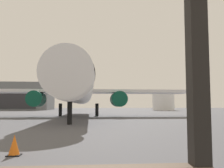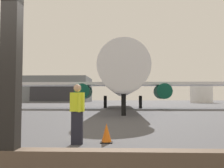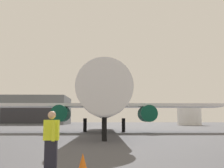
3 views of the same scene
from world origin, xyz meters
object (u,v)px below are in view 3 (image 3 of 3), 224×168
ground_crew_worker (51,142)px  distant_hangar (34,111)px  fuel_storage_tank (189,115)px  traffic_cone (83,164)px  airplane (104,102)px

ground_crew_worker → distant_hangar: size_ratio=0.08×
fuel_storage_tank → traffic_cone: bearing=-109.6°
traffic_cone → distant_hangar: 81.32m
airplane → ground_crew_worker: size_ratio=18.31×
traffic_cone → distant_hangar: size_ratio=0.03×
traffic_cone → fuel_storage_tank: size_ratio=0.09×
airplane → ground_crew_worker: airplane is taller
traffic_cone → fuel_storage_tank: 69.83m
traffic_cone → fuel_storage_tank: fuel_storage_tank is taller
distant_hangar → fuel_storage_tank: 46.28m
distant_hangar → fuel_storage_tank: size_ratio=3.30×
ground_crew_worker → distant_hangar: (-20.28, 78.74, 3.33)m
ground_crew_worker → airplane: bearing=86.6°
ground_crew_worker → fuel_storage_tank: size_ratio=0.28×
airplane → ground_crew_worker: (-1.44, -24.29, -2.58)m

